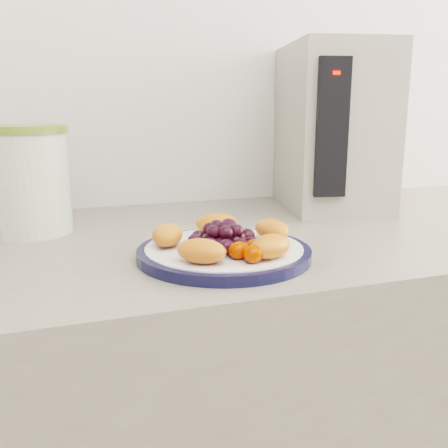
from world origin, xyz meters
name	(u,v)px	position (x,y,z in m)	size (l,w,h in m)	color
wall_back	(194,15)	(0.00, 1.51, 1.30)	(3.50, 0.02, 2.60)	silver
plate_rim	(224,253)	(-0.09, 1.06, 0.91)	(0.25, 0.25, 0.01)	#101333
plate_face	(224,252)	(-0.09, 1.06, 0.91)	(0.22, 0.22, 0.02)	white
canister	(27,184)	(-0.35, 1.31, 0.98)	(0.14, 0.14, 0.17)	#3D5D18
canister_lid	(22,129)	(-0.35, 1.31, 1.07)	(0.15, 0.15, 0.01)	olive
appliance_body	(333,128)	(0.25, 1.35, 1.07)	(0.19, 0.27, 0.34)	#A9A193
appliance_panel	(332,128)	(0.17, 1.22, 1.07)	(0.06, 0.02, 0.25)	black
appliance_led	(336,73)	(0.17, 1.21, 1.17)	(0.01, 0.01, 0.01)	#FF0C05
fruit_plate	(226,237)	(-0.09, 1.06, 0.93)	(0.21, 0.21, 0.04)	#DA5623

